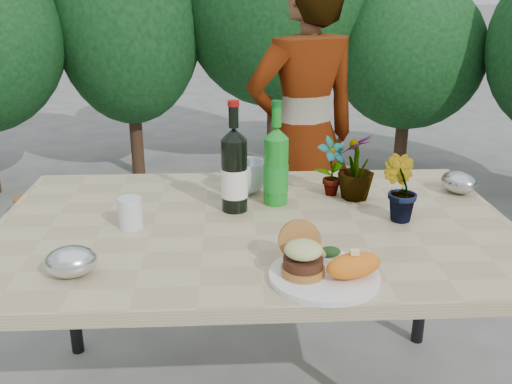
{
  "coord_description": "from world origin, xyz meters",
  "views": [
    {
      "loc": [
        -0.08,
        -1.63,
        1.45
      ],
      "look_at": [
        0.0,
        -0.08,
        0.88
      ],
      "focal_mm": 40.0,
      "sensor_mm": 36.0,
      "label": 1
    }
  ],
  "objects_px": {
    "wine_bottle": "(234,171)",
    "person": "(304,138)",
    "dinner_plate": "(324,276)",
    "patio_table": "(255,239)"
  },
  "relations": [
    {
      "from": "wine_bottle",
      "to": "person",
      "type": "relative_size",
      "value": 0.23
    },
    {
      "from": "dinner_plate",
      "to": "person",
      "type": "bearing_deg",
      "value": 84.9
    },
    {
      "from": "patio_table",
      "to": "wine_bottle",
      "type": "height_order",
      "value": "wine_bottle"
    },
    {
      "from": "dinner_plate",
      "to": "wine_bottle",
      "type": "xyz_separation_m",
      "value": [
        -0.22,
        0.48,
        0.13
      ]
    },
    {
      "from": "patio_table",
      "to": "person",
      "type": "bearing_deg",
      "value": 73.42
    },
    {
      "from": "patio_table",
      "to": "person",
      "type": "height_order",
      "value": "person"
    },
    {
      "from": "patio_table",
      "to": "wine_bottle",
      "type": "xyz_separation_m",
      "value": [
        -0.06,
        0.11,
        0.19
      ]
    },
    {
      "from": "patio_table",
      "to": "dinner_plate",
      "type": "xyz_separation_m",
      "value": [
        0.16,
        -0.37,
        0.06
      ]
    },
    {
      "from": "patio_table",
      "to": "wine_bottle",
      "type": "bearing_deg",
      "value": 118.95
    },
    {
      "from": "patio_table",
      "to": "wine_bottle",
      "type": "relative_size",
      "value": 4.44
    }
  ]
}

